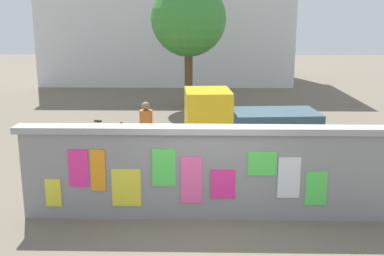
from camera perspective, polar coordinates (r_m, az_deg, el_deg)
name	(u,v)px	position (r m, az deg, el deg)	size (l,w,h in m)	color
ground	(205,124)	(16.85, 1.55, 0.53)	(60.00, 60.00, 0.00)	#6B6051
poster_wall	(207,172)	(8.89, 1.78, -5.31)	(7.17, 0.42, 1.80)	gray
auto_rickshaw_truck	(244,124)	(12.89, 6.31, 0.48)	(3.71, 1.78, 1.85)	black
motorcycle	(128,168)	(10.62, -7.83, -4.89)	(1.90, 0.56, 0.87)	black
bicycle_near	(104,141)	(13.37, -10.67, -1.56)	(1.66, 0.57, 0.95)	black
bicycle_far	(337,179)	(10.64, 17.21, -5.91)	(1.71, 0.44, 0.95)	black
person_walking	(146,126)	(12.31, -5.59, 0.28)	(0.47, 0.47, 1.62)	purple
tree_roadside	(188,19)	(19.64, -0.43, 13.08)	(3.09, 3.09, 5.20)	brown
building_background	(169,2)	(28.45, -2.86, 15.07)	(14.02, 7.28, 9.07)	silver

